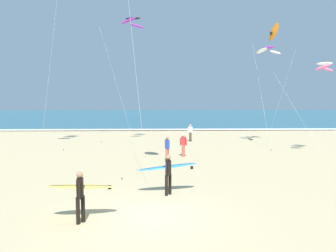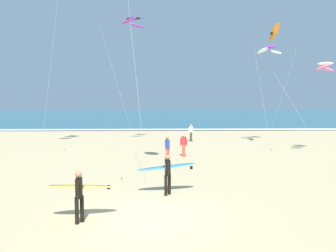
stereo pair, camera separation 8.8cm
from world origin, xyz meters
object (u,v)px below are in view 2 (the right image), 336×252
object	(u,v)px
kite_arc_charcoal_high	(133,22)
kite_arc_violet_low	(269,50)
surfer_trailing	(80,190)
bystander_red_top	(184,145)
bystander_white_top	(191,133)
surfer_lead	(167,169)
kite_arc_ivory_distant	(325,67)
bystander_blue_top	(167,148)
kite_delta_amber_far	(274,32)

from	to	relation	value
kite_arc_charcoal_high	kite_arc_violet_low	distance (m)	11.72
surfer_trailing	bystander_red_top	bearing A→B (deg)	70.18
surfer_trailing	bystander_white_top	distance (m)	20.47
surfer_lead	surfer_trailing	world-z (taller)	same
kite_arc_charcoal_high	bystander_white_top	bearing A→B (deg)	15.65
kite_arc_violet_low	kite_arc_ivory_distant	xyz separation A→B (m)	(2.24, -5.15, -1.82)
surfer_trailing	surfer_lead	bearing A→B (deg)	46.13
bystander_red_top	bystander_white_top	bearing A→B (deg)	80.97
kite_arc_charcoal_high	bystander_red_top	distance (m)	12.19
kite_arc_violet_low	bystander_red_top	world-z (taller)	kite_arc_violet_low
surfer_lead	bystander_blue_top	distance (m)	7.24
surfer_lead	kite_arc_ivory_distant	bearing A→B (deg)	39.69
bystander_white_top	bystander_blue_top	world-z (taller)	same
kite_arc_ivory_distant	bystander_blue_top	world-z (taller)	kite_arc_ivory_distant
surfer_lead	kite_arc_violet_low	world-z (taller)	kite_arc_violet_low
bystander_white_top	surfer_trailing	bearing A→B (deg)	-105.65
kite_arc_charcoal_high	kite_arc_ivory_distant	world-z (taller)	kite_arc_charcoal_high
kite_arc_violet_low	surfer_lead	bearing A→B (deg)	-121.77
surfer_lead	kite_delta_amber_far	xyz separation A→B (m)	(8.52, 12.26, 8.04)
kite_arc_charcoal_high	kite_arc_ivory_distant	xyz separation A→B (m)	(13.68, -5.96, -4.25)
surfer_trailing	kite_arc_charcoal_high	size ratio (longest dim) A/B	0.21
kite_delta_amber_far	bystander_white_top	distance (m)	11.09
surfer_trailing	bystander_white_top	bearing A→B (deg)	74.35
kite_delta_amber_far	bystander_white_top	world-z (taller)	kite_delta_amber_far
kite_arc_ivory_distant	bystander_blue_top	distance (m)	12.38
surfer_lead	bystander_red_top	size ratio (longest dim) A/B	1.65
surfer_lead	kite_delta_amber_far	world-z (taller)	kite_delta_amber_far
kite_arc_charcoal_high	bystander_blue_top	distance (m)	12.79
kite_arc_violet_low	bystander_red_top	size ratio (longest dim) A/B	5.24
surfer_trailing	kite_delta_amber_far	xyz separation A→B (m)	(11.46, 15.33, 8.05)
kite_arc_charcoal_high	bystander_blue_top	world-z (taller)	kite_arc_charcoal_high
surfer_lead	kite_arc_ivory_distant	size ratio (longest dim) A/B	0.40
surfer_lead	kite_arc_charcoal_high	size ratio (longest dim) A/B	0.24
bystander_white_top	bystander_red_top	size ratio (longest dim) A/B	1.00
bystander_red_top	kite_arc_charcoal_high	bearing A→B (deg)	120.91
bystander_red_top	bystander_blue_top	xyz separation A→B (m)	(-1.15, -1.56, 0.00)
kite_delta_amber_far	surfer_trailing	bearing A→B (deg)	-126.79
surfer_lead	bystander_red_top	xyz separation A→B (m)	(1.33, 8.79, -0.24)
kite_arc_violet_low	bystander_red_top	distance (m)	11.87
surfer_trailing	kite_arc_violet_low	world-z (taller)	kite_arc_violet_low
kite_delta_amber_far	bystander_white_top	xyz separation A→B (m)	(-5.94, 4.38, -8.28)
kite_delta_amber_far	bystander_blue_top	size ratio (longest dim) A/B	6.18
kite_arc_charcoal_high	surfer_lead	bearing A→B (deg)	-80.60
bystander_white_top	bystander_blue_top	distance (m)	9.71
surfer_lead	kite_arc_ivory_distant	xyz separation A→B (m)	(11.16, 9.26, 5.12)
surfer_lead	kite_arc_ivory_distant	distance (m)	15.38
kite_arc_ivory_distant	surfer_trailing	bearing A→B (deg)	-138.85
surfer_lead	bystander_red_top	world-z (taller)	surfer_lead
bystander_red_top	bystander_blue_top	world-z (taller)	same
kite_delta_amber_far	kite_arc_violet_low	xyz separation A→B (m)	(0.41, 2.14, -1.10)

